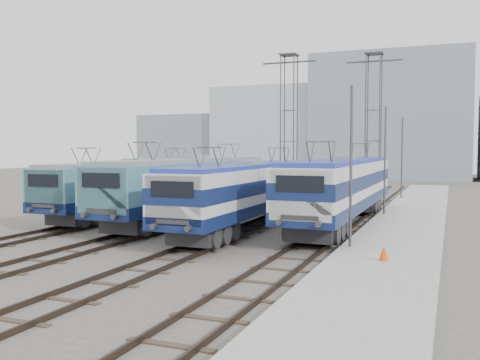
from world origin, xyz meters
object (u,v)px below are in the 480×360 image
at_px(mast_mid, 385,163).
at_px(catenary_tower_east, 373,121).
at_px(locomotive_center_left, 192,183).
at_px(locomotive_far_right, 342,184).
at_px(safety_cone, 384,253).
at_px(catenary_tower_west, 289,121).
at_px(mast_rear, 402,159).
at_px(locomotive_center_right, 249,188).
at_px(mast_front, 351,170).
at_px(locomotive_far_left, 135,183).

bearing_deg(mast_mid, catenary_tower_east, 101.86).
relative_size(locomotive_center_left, catenary_tower_east, 1.55).
distance_m(locomotive_far_right, catenary_tower_east, 14.75).
bearing_deg(safety_cone, mast_mid, 96.54).
relative_size(locomotive_far_right, catenary_tower_west, 1.55).
xyz_separation_m(catenary_tower_east, mast_rear, (2.10, 2.00, -3.14)).
distance_m(locomotive_center_right, mast_front, 8.07).
relative_size(mast_front, mast_rear, 1.00).
xyz_separation_m(mast_rear, safety_cone, (1.65, -26.37, -2.92)).
xyz_separation_m(locomotive_center_left, mast_mid, (10.85, 5.16, 1.19)).
height_order(catenary_tower_west, mast_front, catenary_tower_west).
bearing_deg(mast_front, safety_cone, -55.21).
height_order(mast_front, safety_cone, mast_front).
bearing_deg(catenary_tower_west, safety_cone, -65.39).
bearing_deg(catenary_tower_east, mast_rear, 43.60).
xyz_separation_m(locomotive_center_right, locomotive_far_right, (4.50, 3.07, 0.13)).
height_order(locomotive_far_right, catenary_tower_east, catenary_tower_east).
relative_size(mast_mid, mast_rear, 1.00).
bearing_deg(locomotive_center_right, catenary_tower_west, 98.43).
relative_size(locomotive_far_left, mast_rear, 2.48).
relative_size(locomotive_far_left, mast_mid, 2.48).
relative_size(locomotive_far_right, mast_mid, 2.65).
distance_m(locomotive_far_right, mast_mid, 4.65).
bearing_deg(mast_front, locomotive_center_right, 142.83).
bearing_deg(catenary_tower_west, locomotive_center_left, -99.70).
bearing_deg(mast_front, catenary_tower_east, 95.45).
bearing_deg(safety_cone, catenary_tower_east, 98.74).
bearing_deg(locomotive_far_right, catenary_tower_east, 91.01).
height_order(locomotive_far_left, safety_cone, locomotive_far_left).
distance_m(locomotive_center_left, safety_cone, 15.62).
distance_m(locomotive_far_left, locomotive_center_left, 4.56).
relative_size(locomotive_center_right, safety_cone, 30.83).
height_order(locomotive_center_left, locomotive_far_right, same).
bearing_deg(catenary_tower_east, mast_mid, -78.14).
xyz_separation_m(locomotive_center_left, catenary_tower_east, (8.75, 15.16, 4.34)).
xyz_separation_m(catenary_tower_east, mast_mid, (2.10, -10.00, -3.14)).
distance_m(locomotive_center_left, catenary_tower_west, 14.04).
bearing_deg(mast_rear, catenary_tower_east, -136.40).
distance_m(locomotive_center_left, catenary_tower_east, 18.03).
relative_size(locomotive_far_left, safety_cone, 30.63).
relative_size(catenary_tower_east, mast_mid, 1.71).
distance_m(catenary_tower_east, mast_rear, 4.28).
bearing_deg(mast_front, catenary_tower_west, 113.27).
height_order(locomotive_far_left, mast_front, mast_front).
bearing_deg(locomotive_far_right, locomotive_far_left, -178.75).
distance_m(locomotive_far_left, locomotive_far_right, 13.50).
bearing_deg(locomotive_far_right, safety_cone, -71.17).
xyz_separation_m(locomotive_far_left, mast_rear, (15.35, 16.41, 1.33)).
xyz_separation_m(locomotive_center_left, safety_cone, (12.50, -9.21, -1.72)).
relative_size(mast_mid, safety_cone, 12.36).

